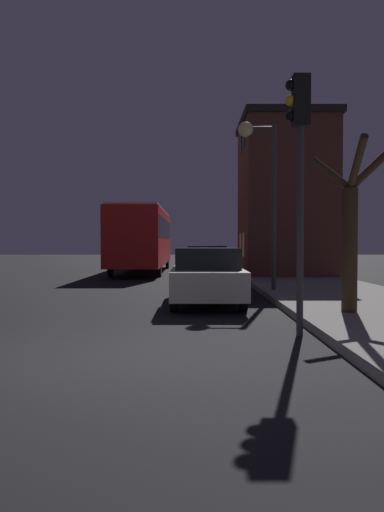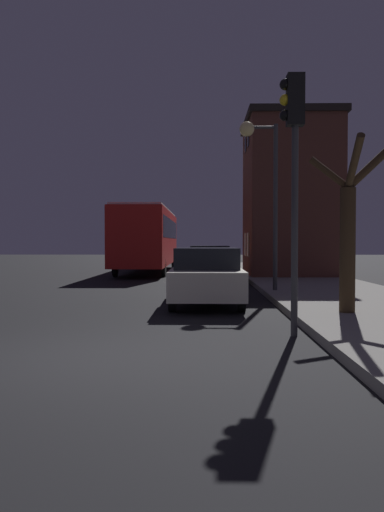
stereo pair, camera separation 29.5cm
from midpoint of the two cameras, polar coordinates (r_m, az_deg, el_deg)
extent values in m
plane|color=black|center=(7.45, -12.15, -11.40)|extent=(120.00, 120.00, 0.00)
cube|color=brown|center=(24.28, 10.42, 6.34)|extent=(4.03, 4.96, 7.05)
cube|color=black|center=(24.86, 10.46, 14.82)|extent=(4.27, 5.20, 0.30)
cube|color=#E5C67F|center=(23.22, 5.76, 1.32)|extent=(0.03, 0.70, 1.10)
cube|color=#E5C67F|center=(24.62, 5.44, 1.34)|extent=(0.03, 0.70, 1.10)
cube|color=black|center=(23.74, 5.79, 13.61)|extent=(0.03, 0.70, 1.10)
cube|color=black|center=(25.11, 5.47, 12.95)|extent=(0.03, 0.70, 1.10)
cylinder|color=#38383A|center=(15.91, 9.04, 5.50)|extent=(0.14, 0.14, 5.18)
cylinder|color=#38383A|center=(16.21, 7.45, 14.34)|extent=(0.90, 0.09, 0.09)
sphere|color=#F9E08C|center=(16.15, 5.82, 14.22)|extent=(0.47, 0.47, 0.47)
cylinder|color=#38383A|center=(9.05, 11.56, 2.76)|extent=(0.12, 0.12, 3.72)
cube|color=black|center=(9.38, 11.65, 17.02)|extent=(0.30, 0.24, 0.90)
sphere|color=black|center=(9.43, 10.52, 18.66)|extent=(0.20, 0.20, 0.20)
sphere|color=yellow|center=(9.35, 10.52, 17.08)|extent=(0.20, 0.20, 0.20)
sphere|color=black|center=(9.28, 10.51, 15.48)|extent=(0.20, 0.20, 0.20)
cylinder|color=#382819|center=(11.20, 17.07, 0.65)|extent=(0.33, 0.33, 2.67)
cylinder|color=#382819|center=(10.81, 17.80, 10.08)|extent=(0.23, 1.17, 1.01)
cylinder|color=#382819|center=(11.28, 15.15, 9.06)|extent=(0.88, 0.34, 0.74)
cylinder|color=#382819|center=(11.50, 19.64, 9.78)|extent=(1.16, 0.20, 1.11)
cube|color=red|center=(27.96, -5.72, 2.06)|extent=(2.53, 11.99, 2.86)
cube|color=black|center=(27.97, -5.73, 3.11)|extent=(2.55, 11.04, 1.03)
cube|color=#B2B2B2|center=(28.01, -5.73, 5.11)|extent=(2.40, 11.40, 0.12)
cylinder|color=black|center=(31.77, -2.88, -0.57)|extent=(0.18, 0.96, 0.96)
cylinder|color=black|center=(31.99, -7.09, -0.57)|extent=(0.18, 0.96, 0.96)
cylinder|color=black|center=(24.00, -3.89, -1.27)|extent=(0.18, 0.96, 0.96)
cylinder|color=black|center=(24.28, -9.43, -1.25)|extent=(0.18, 0.96, 0.96)
cube|color=beige|center=(13.47, 1.29, -2.81)|extent=(1.84, 4.62, 0.69)
cube|color=black|center=(13.21, 1.31, -0.23)|extent=(1.62, 2.40, 0.54)
cylinder|color=black|center=(15.03, 4.35, -3.69)|extent=(0.18, 0.58, 0.58)
cylinder|color=black|center=(15.00, -2.00, -3.69)|extent=(0.18, 0.58, 0.58)
cylinder|color=black|center=(12.06, 5.38, -4.99)|extent=(0.18, 0.58, 0.58)
cylinder|color=black|center=(12.02, -2.55, -5.01)|extent=(0.18, 0.58, 0.58)
cube|color=olive|center=(20.37, 1.42, -1.32)|extent=(1.72, 4.14, 0.64)
cube|color=black|center=(20.14, 1.44, 0.37)|extent=(1.51, 2.15, 0.57)
cylinder|color=black|center=(21.76, 3.37, -1.98)|extent=(0.18, 0.64, 0.64)
cylinder|color=black|center=(21.73, -0.68, -1.98)|extent=(0.18, 0.64, 0.64)
cylinder|color=black|center=(19.07, 3.82, -2.48)|extent=(0.18, 0.64, 0.64)
cylinder|color=black|center=(19.04, -0.81, -2.49)|extent=(0.18, 0.64, 0.64)
camera|label=1|loc=(0.15, -90.50, -0.01)|focal=35.00mm
camera|label=2|loc=(0.15, 89.50, 0.01)|focal=35.00mm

